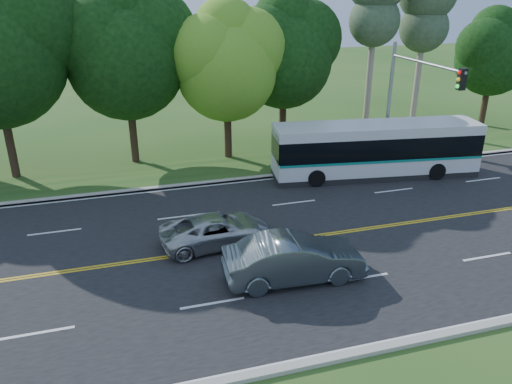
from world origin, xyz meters
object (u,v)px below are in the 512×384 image
object	(u,v)px
transit_bus	(375,150)
sedan	(294,259)
traffic_signal	(410,92)
suv	(216,230)

from	to	relation	value
transit_bus	sedan	bearing A→B (deg)	-124.78
transit_bus	traffic_signal	bearing A→B (deg)	-7.69
transit_bus	suv	bearing A→B (deg)	-144.45
traffic_signal	sedan	bearing A→B (deg)	-138.62
transit_bus	suv	xyz separation A→B (m)	(-10.04, -5.30, -0.82)
traffic_signal	sedan	distance (m)	13.04
transit_bus	sedan	world-z (taller)	transit_bus
traffic_signal	transit_bus	xyz separation A→B (m)	(-1.44, 0.40, -3.20)
traffic_signal	suv	size ratio (longest dim) A/B	1.54
suv	sedan	bearing A→B (deg)	-152.72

